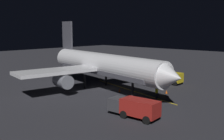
% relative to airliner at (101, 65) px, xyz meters
% --- Properties ---
extents(ground_plane, '(180.00, 180.00, 0.20)m').
position_rel_airliner_xyz_m(ground_plane, '(0.10, 0.57, -4.14)').
color(ground_plane, '#2B2B31').
extents(apron_guide_stripe, '(5.21, 20.09, 0.01)m').
position_rel_airliner_xyz_m(apron_guide_stripe, '(-2.42, 4.57, -4.03)').
color(apron_guide_stripe, gold).
rests_on(apron_guide_stripe, ground_plane).
extents(airliner, '(28.69, 33.68, 11.58)m').
position_rel_airliner_xyz_m(airliner, '(0.00, 0.00, 0.00)').
color(airliner, white).
rests_on(airliner, ground_plane).
extents(baggage_truck, '(2.60, 6.26, 2.20)m').
position_rel_airliner_xyz_m(baggage_truck, '(8.01, 13.59, -2.87)').
color(baggage_truck, maroon).
rests_on(baggage_truck, ground_plane).
extents(catering_truck, '(2.35, 5.56, 2.17)m').
position_rel_airliner_xyz_m(catering_truck, '(-11.65, 6.04, -2.90)').
color(catering_truck, gold).
rests_on(catering_truck, ground_plane).
extents(ground_crew_worker, '(0.40, 0.40, 1.74)m').
position_rel_airliner_xyz_m(ground_crew_worker, '(-0.86, 10.59, -3.15)').
color(ground_crew_worker, black).
rests_on(ground_crew_worker, ground_plane).
extents(traffic_cone_near_left, '(0.50, 0.50, 0.55)m').
position_rel_airliner_xyz_m(traffic_cone_near_left, '(-4.51, 10.02, -3.79)').
color(traffic_cone_near_left, '#EA590F').
rests_on(traffic_cone_near_left, ground_plane).
extents(traffic_cone_near_right, '(0.50, 0.50, 0.55)m').
position_rel_airliner_xyz_m(traffic_cone_near_right, '(-0.31, 3.86, -3.79)').
color(traffic_cone_near_right, '#EA590F').
rests_on(traffic_cone_near_right, ground_plane).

